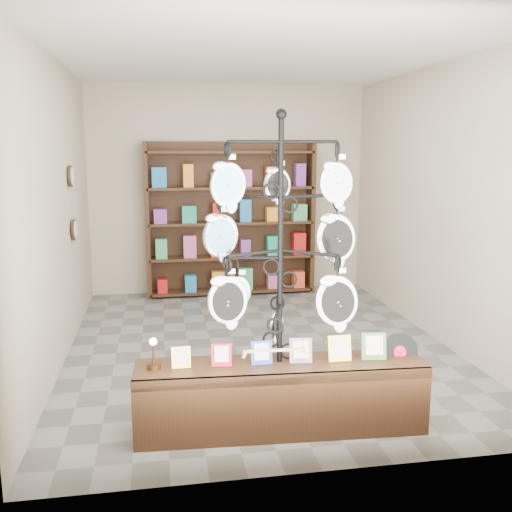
{
  "coord_description": "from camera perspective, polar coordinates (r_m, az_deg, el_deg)",
  "views": [
    {
      "loc": [
        -1.02,
        -5.82,
        2.11
      ],
      "look_at": [
        -0.19,
        -1.0,
        1.18
      ],
      "focal_mm": 40.0,
      "sensor_mm": 36.0,
      "label": 1
    }
  ],
  "objects": [
    {
      "name": "wall_clocks",
      "position": [
        6.71,
        -17.9,
        5.04
      ],
      "size": [
        0.03,
        0.24,
        0.84
      ],
      "color": "black",
      "rests_on": "ground"
    },
    {
      "name": "ground",
      "position": [
        6.27,
        0.2,
        -8.89
      ],
      "size": [
        5.0,
        5.0,
        0.0
      ],
      "primitive_type": "plane",
      "color": "slate",
      "rests_on": "ground"
    },
    {
      "name": "room_envelope",
      "position": [
        5.91,
        0.21,
        8.26
      ],
      "size": [
        5.0,
        5.0,
        5.0
      ],
      "color": "#C3B19D",
      "rests_on": "ground"
    },
    {
      "name": "back_shelving",
      "position": [
        8.25,
        -2.55,
        3.23
      ],
      "size": [
        2.42,
        0.36,
        2.2
      ],
      "color": "black",
      "rests_on": "ground"
    },
    {
      "name": "front_shelf",
      "position": [
        4.42,
        2.5,
        -13.83
      ],
      "size": [
        2.18,
        0.56,
        0.77
      ],
      "rotation": [
        0.0,
        0.0,
        -0.05
      ],
      "color": "black",
      "rests_on": "ground"
    },
    {
      "name": "display_tree",
      "position": [
        4.13,
        2.43,
        0.49
      ],
      "size": [
        1.21,
        1.11,
        2.38
      ],
      "rotation": [
        0.0,
        0.0,
        -0.13
      ],
      "color": "black",
      "rests_on": "ground"
    }
  ]
}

